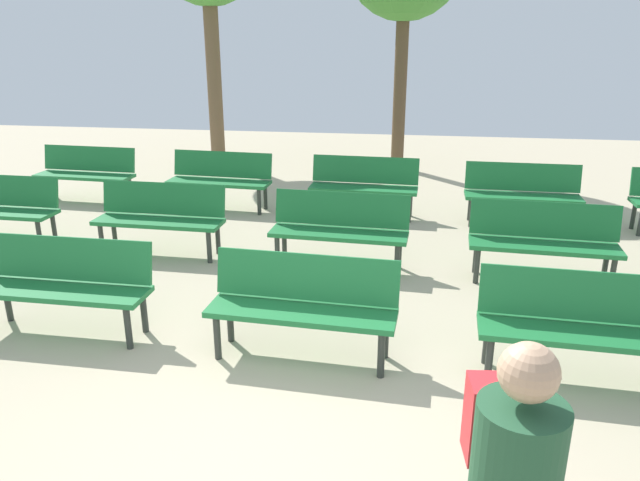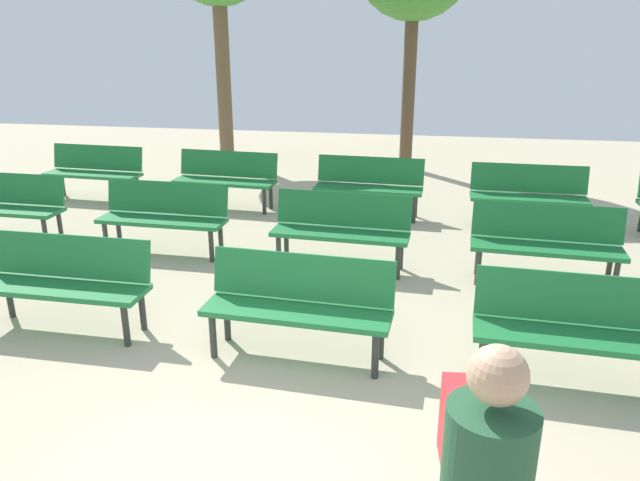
% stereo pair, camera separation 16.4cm
% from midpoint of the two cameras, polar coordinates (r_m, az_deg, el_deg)
% --- Properties ---
extents(ground_plane, '(26.51, 26.51, 0.00)m').
position_cam_midpoint_polar(ground_plane, '(4.18, -6.38, -20.84)').
color(ground_plane, '#BCAD8E').
extents(bench_r0_c1, '(1.61, 0.51, 0.87)m').
position_cam_midpoint_polar(bench_r0_c1, '(6.06, -22.17, -3.28)').
color(bench_r0_c1, '#1E7238').
rests_on(bench_r0_c1, ground_plane).
extents(bench_r0_c2, '(1.63, 0.58, 0.87)m').
position_cam_midpoint_polar(bench_r0_c2, '(5.16, -1.09, -5.69)').
color(bench_r0_c2, '#1E7238').
rests_on(bench_r0_c2, ground_plane).
extents(bench_r0_c3, '(1.62, 0.57, 0.87)m').
position_cam_midpoint_polar(bench_r0_c3, '(5.21, 24.04, -7.26)').
color(bench_r0_c3, '#1E7238').
rests_on(bench_r0_c3, ground_plane).
extents(bench_r1_c0, '(1.61, 0.52, 0.87)m').
position_cam_midpoint_polar(bench_r1_c0, '(9.01, -27.05, 3.18)').
color(bench_r1_c0, '#1E7238').
rests_on(bench_r1_c0, ground_plane).
extents(bench_r1_c1, '(1.61, 0.52, 0.87)m').
position_cam_midpoint_polar(bench_r1_c1, '(7.80, -13.90, 2.52)').
color(bench_r1_c1, '#1E7238').
rests_on(bench_r1_c1, ground_plane).
extents(bench_r1_c2, '(1.63, 0.57, 0.87)m').
position_cam_midpoint_polar(bench_r1_c2, '(7.08, 2.69, 1.37)').
color(bench_r1_c2, '#1E7238').
rests_on(bench_r1_c2, ground_plane).
extents(bench_r1_c3, '(1.63, 0.57, 0.87)m').
position_cam_midpoint_polar(bench_r1_c3, '(7.09, 21.15, 0.07)').
color(bench_r1_c3, '#1E7238').
rests_on(bench_r1_c3, ground_plane).
extents(bench_r2_c0, '(1.62, 0.56, 0.87)m').
position_cam_midpoint_polar(bench_r2_c0, '(10.64, -20.05, 6.34)').
color(bench_r2_c0, '#1E7238').
rests_on(bench_r2_c0, ground_plane).
extents(bench_r2_c1, '(1.63, 0.59, 0.87)m').
position_cam_midpoint_polar(bench_r2_c1, '(9.62, -8.36, 6.02)').
color(bench_r2_c1, '#1E7238').
rests_on(bench_r2_c1, ground_plane).
extents(bench_r2_c2, '(1.62, 0.55, 0.87)m').
position_cam_midpoint_polar(bench_r2_c2, '(9.12, 5.16, 5.42)').
color(bench_r2_c2, '#1E7238').
rests_on(bench_r2_c2, ground_plane).
extents(bench_r2_c3, '(1.61, 0.52, 0.87)m').
position_cam_midpoint_polar(bench_r2_c3, '(9.09, 19.53, 4.33)').
color(bench_r2_c3, '#1E7238').
rests_on(bench_r2_c3, ground_plane).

